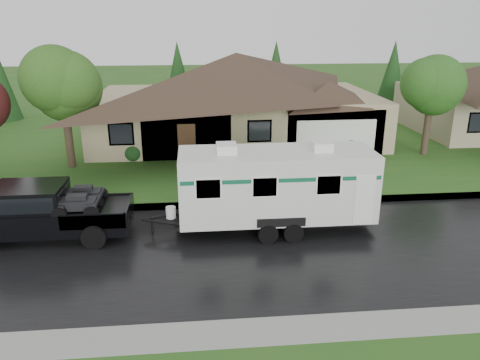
# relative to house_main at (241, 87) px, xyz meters

# --- Properties ---
(ground) EXTENTS (140.00, 140.00, 0.00)m
(ground) POSITION_rel_house_main_xyz_m (-2.29, -13.84, -3.59)
(ground) COLOR #26591B
(ground) RESTS_ON ground
(road) EXTENTS (140.00, 8.00, 0.01)m
(road) POSITION_rel_house_main_xyz_m (-2.29, -15.84, -3.59)
(road) COLOR black
(road) RESTS_ON ground
(curb) EXTENTS (140.00, 0.50, 0.15)m
(curb) POSITION_rel_house_main_xyz_m (-2.29, -11.59, -3.52)
(curb) COLOR gray
(curb) RESTS_ON ground
(lawn) EXTENTS (140.00, 26.00, 0.15)m
(lawn) POSITION_rel_house_main_xyz_m (-2.29, 1.16, -3.52)
(lawn) COLOR #26591B
(lawn) RESTS_ON ground
(house_main) EXTENTS (19.44, 10.80, 6.90)m
(house_main) POSITION_rel_house_main_xyz_m (0.00, 0.00, 0.00)
(house_main) COLOR tan
(house_main) RESTS_ON lawn
(tree_left_green) EXTENTS (3.83, 3.83, 6.35)m
(tree_left_green) POSITION_rel_house_main_xyz_m (-9.81, -5.44, 0.96)
(tree_left_green) COLOR #382B1E
(tree_left_green) RESTS_ON lawn
(tree_right_green) EXTENTS (3.45, 3.45, 5.72)m
(tree_right_green) POSITION_rel_house_main_xyz_m (10.52, -4.90, 0.52)
(tree_right_green) COLOR #382B1E
(tree_right_green) RESTS_ON lawn
(shrub_row) EXTENTS (13.60, 1.00, 1.00)m
(shrub_row) POSITION_rel_house_main_xyz_m (-0.29, -4.54, -2.94)
(shrub_row) COLOR #143814
(shrub_row) RESTS_ON lawn
(pickup_truck) EXTENTS (6.27, 2.38, 2.09)m
(pickup_truck) POSITION_rel_house_main_xyz_m (-8.83, -14.11, -2.47)
(pickup_truck) COLOR black
(pickup_truck) RESTS_ON ground
(travel_trailer) EXTENTS (7.73, 2.72, 3.47)m
(travel_trailer) POSITION_rel_house_main_xyz_m (-0.02, -14.11, -1.75)
(travel_trailer) COLOR silver
(travel_trailer) RESTS_ON ground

